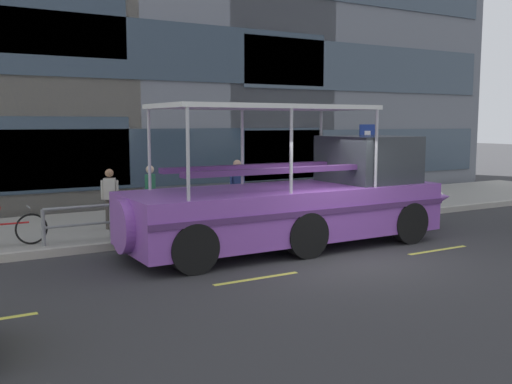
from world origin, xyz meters
TOP-DOWN VIEW (x-y plane):
  - ground_plane at (0.00, 0.00)m, footprint 120.00×120.00m
  - sidewalk at (0.00, 5.60)m, footprint 32.00×4.80m
  - curb_edge at (0.00, 3.11)m, footprint 32.00×0.18m
  - lane_centreline at (-0.00, -0.68)m, footprint 25.80×0.12m
  - curb_guardrail at (-0.15, 3.45)m, footprint 10.71×0.09m
  - parking_sign at (4.40, 4.15)m, footprint 0.60×0.12m
  - leaned_bicycle at (-6.17, 3.79)m, footprint 1.74×0.46m
  - duck_tour_boat at (0.12, 1.32)m, footprint 9.44×2.49m
  - pedestrian_near_bow at (2.99, 4.13)m, footprint 0.47×0.22m
  - pedestrian_mid_left at (0.11, 4.74)m, footprint 0.48×0.23m
  - pedestrian_mid_right at (-2.45, 4.89)m, footprint 0.34×0.35m
  - pedestrian_near_stern at (-3.59, 4.73)m, footprint 0.41×0.28m

SIDE VIEW (x-z plane):
  - ground_plane at x=0.00m, z-range 0.00..0.00m
  - lane_centreline at x=0.00m, z-range 0.00..0.01m
  - sidewalk at x=0.00m, z-range 0.00..0.18m
  - curb_edge at x=0.00m, z-range 0.00..0.18m
  - leaned_bicycle at x=-6.17m, z-range 0.08..1.04m
  - curb_guardrail at x=-0.15m, z-range 0.32..1.16m
  - duck_tour_boat at x=0.12m, z-range -0.56..2.74m
  - pedestrian_near_stern at x=-3.59m, z-range 0.34..1.89m
  - pedestrian_mid_right at x=-2.45m, z-range 0.34..1.93m
  - pedestrian_near_bow at x=2.99m, z-range 0.35..1.98m
  - pedestrian_mid_left at x=0.11m, z-range 0.35..2.02m
  - parking_sign at x=4.40m, z-range 0.66..3.32m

